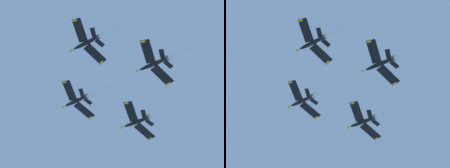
{
  "view_description": "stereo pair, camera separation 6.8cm",
  "coord_description": "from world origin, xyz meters",
  "views": [
    {
      "loc": [
        -4.12,
        -51.81,
        1.86
      ],
      "look_at": [
        -13.21,
        1.0,
        144.86
      ],
      "focal_mm": 63.23,
      "sensor_mm": 36.0,
      "label": 1
    },
    {
      "loc": [
        -4.18,
        -51.82,
        1.86
      ],
      "look_at": [
        -13.21,
        1.0,
        144.86
      ],
      "focal_mm": 63.23,
      "sensor_mm": 36.0,
      "label": 2
    }
  ],
  "objects": [
    {
      "name": "jet_lead",
      "position": [
        -26.52,
        6.96,
        150.13
      ],
      "size": [
        30.76,
        19.71,
        12.82
      ],
      "color": "black"
    },
    {
      "name": "jet_right_wing",
      "position": [
        -3.12,
        17.55,
        143.8
      ],
      "size": [
        31.83,
        20.01,
        13.08
      ],
      "color": "black"
    },
    {
      "name": "jet_left_wing",
      "position": [
        -17.46,
        -17.82,
        143.71
      ],
      "size": [
        27.99,
        19.24,
        11.25
      ],
      "color": "black"
    },
    {
      "name": "jet_slot",
      "position": [
        5.49,
        -7.33,
        137.44
      ],
      "size": [
        27.49,
        19.18,
        12.09
      ],
      "color": "black"
    }
  ]
}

